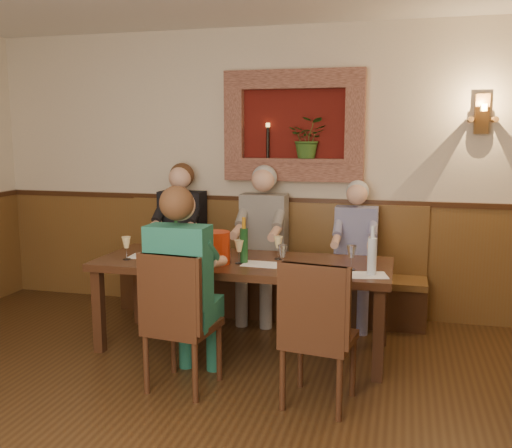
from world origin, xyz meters
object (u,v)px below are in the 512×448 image
at_px(spittoon_bucket, 216,248).
at_px(chair_near_right, 318,363).
at_px(person_bench_left, 179,251).
at_px(person_chair_front, 185,304).
at_px(person_bench_right, 355,267).
at_px(wine_bottle_green_a, 244,244).
at_px(dining_table, 243,269).
at_px(wine_bottle_green_b, 176,238).
at_px(person_bench_mid, 262,255).
at_px(bench, 269,282).
at_px(water_bottle, 372,255).
at_px(chair_near_left, 182,349).

bearing_deg(spittoon_bucket, chair_near_right, -36.52).
distance_m(person_bench_left, person_chair_front, 1.76).
relative_size(person_bench_right, wine_bottle_green_a, 3.66).
bearing_deg(wine_bottle_green_a, dining_table, 114.00).
height_order(person_bench_left, wine_bottle_green_a, person_bench_left).
distance_m(spittoon_bucket, wine_bottle_green_b, 0.46).
bearing_deg(person_bench_right, chair_near_right, -93.02).
xyz_separation_m(person_bench_mid, person_bench_right, (0.89, 0.00, -0.06)).
height_order(bench, chair_near_right, bench).
bearing_deg(chair_near_right, wine_bottle_green_b, 154.80).
bearing_deg(bench, person_bench_left, -173.15).
bearing_deg(spittoon_bucket, water_bottle, -2.95).
bearing_deg(bench, person_bench_right, -7.00).
relative_size(chair_near_left, person_chair_front, 0.69).
bearing_deg(dining_table, person_bench_left, 137.03).
bearing_deg(wine_bottle_green_a, person_chair_front, -108.31).
height_order(person_chair_front, wine_bottle_green_b, person_chair_front).
height_order(bench, chair_near_left, bench).
distance_m(person_chair_front, water_bottle, 1.41).
height_order(chair_near_left, person_bench_mid, person_bench_mid).
distance_m(person_bench_left, person_bench_right, 1.74).
height_order(chair_near_right, person_bench_left, person_bench_left).
xyz_separation_m(dining_table, person_bench_mid, (-0.05, 0.84, -0.06)).
bearing_deg(person_bench_right, person_chair_front, -122.88).
relative_size(dining_table, water_bottle, 6.58).
bearing_deg(bench, wine_bottle_green_a, -88.27).
xyz_separation_m(dining_table, person_chair_front, (-0.20, -0.78, -0.08)).
bearing_deg(chair_near_right, person_bench_right, 94.84).
bearing_deg(bench, dining_table, -90.00).
relative_size(bench, chair_near_left, 3.01).
distance_m(person_bench_left, person_bench_mid, 0.85).
relative_size(dining_table, person_chair_front, 1.67).
bearing_deg(wine_bottle_green_a, chair_near_left, -107.17).
relative_size(bench, person_chair_front, 2.08).
relative_size(person_bench_left, spittoon_bucket, 5.77).
distance_m(bench, chair_near_right, 1.94).
relative_size(chair_near_left, person_bench_right, 0.74).
relative_size(chair_near_right, person_chair_front, 0.69).
distance_m(dining_table, bench, 1.01).
bearing_deg(person_bench_left, chair_near_left, -67.55).
xyz_separation_m(chair_near_right, wine_bottle_green_b, (-1.35, 0.88, 0.61)).
bearing_deg(person_bench_mid, chair_near_left, -95.42).
distance_m(chair_near_right, person_chair_front, 1.01).
bearing_deg(dining_table, person_bench_mid, 93.26).
xyz_separation_m(bench, person_bench_right, (0.84, -0.10, 0.23)).
distance_m(person_bench_right, person_chair_front, 1.93).
bearing_deg(bench, spittoon_bucket, -99.32).
bearing_deg(bench, person_chair_front, -96.76).
height_order(person_chair_front, wine_bottle_green_a, person_chair_front).
distance_m(bench, person_bench_left, 0.95).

